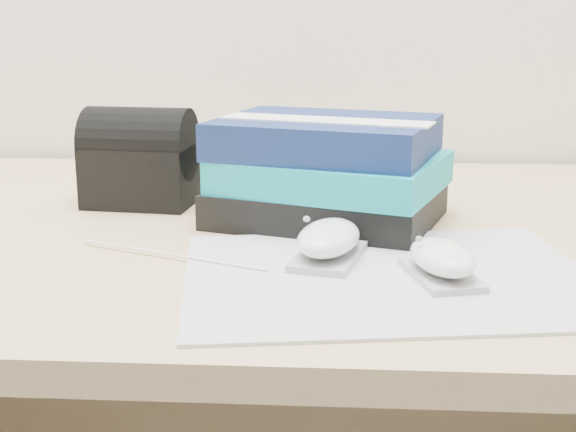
# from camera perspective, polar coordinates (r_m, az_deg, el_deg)

# --- Properties ---
(desk) EXTENTS (1.60, 0.80, 0.73)m
(desk) POSITION_cam_1_polar(r_m,az_deg,el_deg) (1.10, 4.95, -11.60)
(desk) COLOR tan
(desk) RESTS_ON ground
(mousepad) EXTENTS (0.42, 0.35, 0.00)m
(mousepad) POSITION_cam_1_polar(r_m,az_deg,el_deg) (0.77, 7.20, -4.27)
(mousepad) COLOR #A09FA8
(mousepad) RESTS_ON desk
(mouse_rear) EXTENTS (0.08, 0.12, 0.04)m
(mouse_rear) POSITION_cam_1_polar(r_m,az_deg,el_deg) (0.80, 2.90, -1.79)
(mouse_rear) COLOR #ADADB0
(mouse_rear) RESTS_ON mousepad
(mouse_front) EXTENTS (0.08, 0.11, 0.04)m
(mouse_front) POSITION_cam_1_polar(r_m,az_deg,el_deg) (0.76, 10.90, -3.10)
(mouse_front) COLOR #AEAEB1
(mouse_front) RESTS_ON mousepad
(usb_cable) EXTENTS (0.21, 0.09, 0.00)m
(usb_cable) POSITION_cam_1_polar(r_m,az_deg,el_deg) (0.82, -8.36, -2.73)
(usb_cable) COLOR white
(usb_cable) RESTS_ON mousepad
(book_stack) EXTENTS (0.30, 0.27, 0.12)m
(book_stack) POSITION_cam_1_polar(r_m,az_deg,el_deg) (0.95, 2.89, 3.21)
(book_stack) COLOR black
(book_stack) RESTS_ON desk
(pouch) EXTENTS (0.14, 0.11, 0.13)m
(pouch) POSITION_cam_1_polar(r_m,az_deg,el_deg) (1.05, -10.50, 4.08)
(pouch) COLOR black
(pouch) RESTS_ON desk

